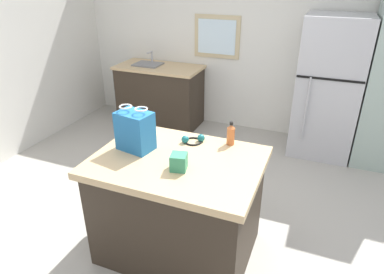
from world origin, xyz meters
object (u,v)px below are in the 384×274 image
Objects in this scene: kitchen_island at (178,206)px; shopping_bag at (135,131)px; refrigerator at (328,88)px; small_box at (179,162)px; ear_defenders at (193,140)px; bottle at (231,134)px.

kitchen_island is 0.71m from shopping_bag.
refrigerator is at bearing 67.23° from kitchen_island.
refrigerator is (1.00, 2.37, 0.42)m from kitchen_island.
refrigerator is at bearing 59.67° from shopping_bag.
kitchen_island is 2.61m from refrigerator.
ear_defenders is (-0.07, 0.44, -0.04)m from small_box.
small_box is 0.60× the size of bottle.
refrigerator is 8.67× the size of bottle.
small_box is 0.57m from bottle.
kitchen_island is 0.74× the size of refrigerator.
shopping_bag is 0.77m from bottle.
shopping_bag is at bearing 175.56° from kitchen_island.
kitchen_island is at bearing 118.67° from small_box.
ear_defenders is at bearing -115.61° from refrigerator.
kitchen_island is 6.38× the size of bottle.
bottle reaches higher than small_box.
refrigerator is 2.29m from ear_defenders.
refrigerator is 14.44× the size of small_box.
kitchen_island is at bearing -4.44° from shopping_bag.
bottle is at bearing 65.73° from small_box.
shopping_bag is at bearing -152.15° from bottle.
small_box reaches higher than ear_defenders.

